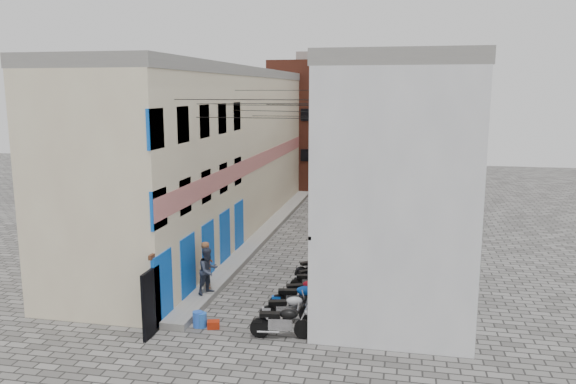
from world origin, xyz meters
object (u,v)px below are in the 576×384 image
Objects in this scene: motorcycle_e at (312,280)px; motorcycle_f at (313,274)px; motorcycle_a at (282,320)px; water_jug_near at (202,320)px; motorcycle_b at (288,307)px; red_crate at (213,325)px; person_b at (208,270)px; person_a at (207,264)px; water_jug_far at (198,319)px; motorcycle_d at (304,290)px; motorcycle_g at (314,266)px; motorcycle_c at (299,296)px.

motorcycle_f is at bearing -179.80° from motorcycle_e.
motorcycle_a reaches higher than water_jug_near.
motorcycle_a reaches higher than motorcycle_b.
red_crate is at bearing -40.52° from motorcycle_e.
person_b is (-3.39, 1.54, 0.57)m from motorcycle_b.
person_a is at bearing -103.58° from motorcycle_f.
motorcycle_f is 3.17× the size of water_jug_far.
motorcycle_g is (-0.12, 3.05, -0.04)m from motorcycle_d.
water_jug_near is (-2.75, -0.92, -0.32)m from motorcycle_b.
motorcycle_c is 1.16× the size of person_a.
motorcycle_a is 4.41m from person_b.
motorcycle_e reaches higher than red_crate.
motorcycle_f is at bearing 61.68° from red_crate.
water_jug_far is 0.56m from red_crate.
motorcycle_e is at bearing 56.01° from red_crate.
red_crate is at bearing 0.00° from water_jug_near.
motorcycle_d is 4.02m from water_jug_near.
person_a is (-3.97, -0.87, 0.66)m from motorcycle_e.
motorcycle_d is 3.98m from person_a.
person_b is at bearing -130.06° from motorcycle_b.
motorcycle_d is at bearing -121.77° from person_a.
water_jug_near is at bearing 180.00° from red_crate.
motorcycle_e is 3.24× the size of water_jug_far.
motorcycle_b is at bearing 18.47° from water_jug_near.
person_b is at bearing -135.73° from motorcycle_a.
motorcycle_a is 2.97m from water_jug_far.
motorcycle_f is at bearing 168.61° from motorcycle_c.
motorcycle_a is 2.93m from motorcycle_d.
water_jug_near is 0.41m from red_crate.
motorcycle_a reaches higher than motorcycle_f.
motorcycle_d is at bearing -9.33° from motorcycle_e.
motorcycle_c is 3.19m from red_crate.
motorcycle_c is (0.18, 0.95, 0.04)m from motorcycle_b.
motorcycle_d is at bearing 164.45° from motorcycle_c.
motorcycle_c is at bearing -10.10° from motorcycle_e.
motorcycle_c is at bearing 31.26° from water_jug_far.
person_a is at bearing 106.53° from water_jug_near.
person_a is at bearing -118.15° from motorcycle_c.
motorcycle_e is 1.02× the size of motorcycle_f.
motorcycle_d is (0.07, 0.79, -0.05)m from motorcycle_c.
motorcycle_e is at bearing -103.30° from person_a.
water_jug_far is (-0.15, 0.00, 0.02)m from water_jug_near.
motorcycle_b is 3.96× the size of water_jug_near.
motorcycle_g is 0.99× the size of person_a.
water_jug_near is at bearing -69.47° from motorcycle_d.
motorcycle_b reaches higher than red_crate.
motorcycle_d reaches higher than water_jug_near.
motorcycle_a is 3.86× the size of water_jug_far.
motorcycle_c reaches higher than water_jug_far.
motorcycle_g is 6.47m from water_jug_far.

